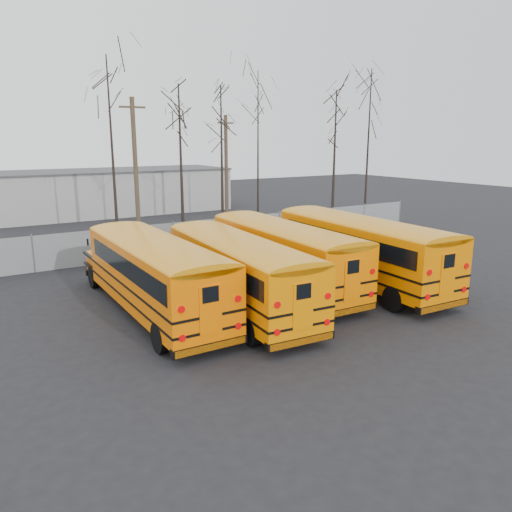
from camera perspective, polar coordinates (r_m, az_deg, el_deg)
ground at (r=21.22m, az=3.33°, el=-6.08°), size 120.00×120.00×0.00m
fence at (r=31.18m, az=-9.47°, el=1.96°), size 40.00×0.04×2.00m
distant_building at (r=50.44m, az=-16.27°, el=7.05°), size 22.00×8.00×4.00m
bus_a at (r=20.46m, az=-11.67°, el=-1.50°), size 2.75×11.64×3.25m
bus_b at (r=20.59m, az=-2.28°, el=-1.24°), size 3.43×11.54×3.19m
bus_c at (r=23.54m, az=2.90°, el=0.68°), size 3.18×11.69×3.24m
bus_d at (r=24.68m, az=11.54°, el=1.24°), size 3.41×12.29×3.40m
utility_pole_left at (r=34.49m, az=-13.58°, el=9.48°), size 1.72×0.30×9.64m
utility_pole_right at (r=39.01m, az=-3.42°, el=9.55°), size 1.53×0.51×8.75m
tree_2 at (r=33.58m, az=-16.08°, el=11.05°), size 0.26×0.26×12.03m
tree_3 at (r=33.80m, az=-8.56°, el=10.08°), size 0.26×0.26×10.44m
tree_4 at (r=37.92m, az=-3.93°, el=10.80°), size 0.26×0.26×10.79m
tree_5 at (r=40.06m, az=0.23°, el=11.86°), size 0.26×0.26×12.05m
tree_6 at (r=39.94m, az=8.92°, el=10.64°), size 0.26×0.26×10.58m
tree_7 at (r=41.92m, az=12.66°, el=11.79°), size 0.26×0.26×12.32m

